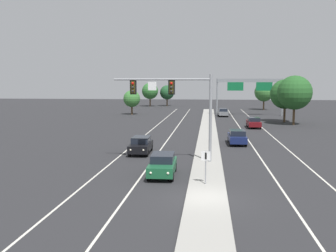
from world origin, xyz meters
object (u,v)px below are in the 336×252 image
Objects in this scene: overhead_signal_mast at (179,99)px; highway_sign_gantry at (250,85)px; tree_far_left_b at (150,91)px; car_oncoming_green at (163,164)px; car_receding_navy at (237,137)px; car_receding_darkred at (254,122)px; tree_far_right_c at (285,94)px; tree_far_left_c at (132,99)px; car_oncoming_black at (141,145)px; tree_far_left_a at (167,92)px; median_sign_post at (206,162)px; tree_far_right_a at (264,92)px; tree_far_right_b at (295,93)px; car_receding_grey at (223,112)px.

overhead_signal_mast is 48.45m from highway_sign_gantry.
overhead_signal_mast is 1.24× the size of tree_far_left_b.
car_oncoming_green and car_receding_navy have the same top height.
tree_far_left_b reaches higher than car_receding_darkred.
tree_far_left_b is (-29.24, 39.71, -0.42)m from tree_far_right_c.
tree_far_left_c is (-19.14, 36.85, 2.49)m from car_receding_navy.
highway_sign_gantry is (10.63, 47.26, 0.80)m from overhead_signal_mast.
tree_far_left_a reaches higher than car_oncoming_black.
car_oncoming_green is at bearing -76.12° from tree_far_left_c.
median_sign_post is 33.62m from car_receding_darkred.
car_oncoming_green is 53.31m from tree_far_left_c.
tree_far_right_a reaches higher than tree_far_left_a.
car_receding_darkred is 0.57× the size of tree_far_right_b.
tree_far_left_a is 28.55m from tree_far_right_a.
highway_sign_gantry is 2.25× the size of tree_far_left_a.
highway_sign_gantry is 36.18m from tree_far_left_a.
tree_far_right_c is at bearing 55.95° from car_receding_darkred.
overhead_signal_mast is 27.73m from car_receding_darkred.
tree_far_left_a is (-9.45, 77.27, -1.52)m from overhead_signal_mast.
tree_far_right_b is at bearing 62.51° from overhead_signal_mast.
overhead_signal_mast is 1.81× the size of car_oncoming_black.
car_oncoming_green is 16.15m from car_receding_navy.
car_receding_darkred is 54.81m from tree_far_left_a.
car_receding_darkred is 19.30m from car_receding_grey.
median_sign_post is at bearing -100.75° from tree_far_right_a.
car_receding_grey is 0.89× the size of tree_far_left_c.
tree_far_left_c is (-29.42, 16.58, -1.79)m from tree_far_right_b.
highway_sign_gantry is 2.01× the size of tree_far_left_b.
car_oncoming_black is at bearing 110.20° from car_oncoming_green.
overhead_signal_mast reaches higher than tree_far_left_c.
tree_far_right_b is 53.26m from tree_far_left_b.
car_oncoming_black is 1.00× the size of car_receding_grey.
car_receding_grey is 35.75m from tree_far_left_b.
median_sign_post is 0.49× the size of car_oncoming_green.
car_receding_navy is at bearing -89.53° from car_receding_grey.
tree_far_right_c is (19.14, 31.12, 3.91)m from car_oncoming_black.
tree_far_right_c reaches higher than car_oncoming_black.
tree_far_right_b is at bearing 64.64° from car_oncoming_green.
car_receding_navy is at bearing -62.55° from tree_far_left_c.
median_sign_post is 0.33× the size of tree_far_left_b.
car_receding_navy is 26.79m from tree_far_right_c.
tree_far_left_b reaches higher than car_oncoming_black.
highway_sign_gantry reaches higher than car_receding_grey.
car_receding_grey is at bearing 86.72° from median_sign_post.
tree_far_right_a is at bearing -27.56° from tree_far_left_a.
overhead_signal_mast is 66.00m from tree_far_right_a.
car_receding_grey is 0.58× the size of tree_far_right_b.
car_receding_grey is at bearing -57.21° from tree_far_left_b.
overhead_signal_mast is at bearing -83.03° from tree_far_left_a.
car_receding_navy is at bearing 34.31° from car_oncoming_black.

